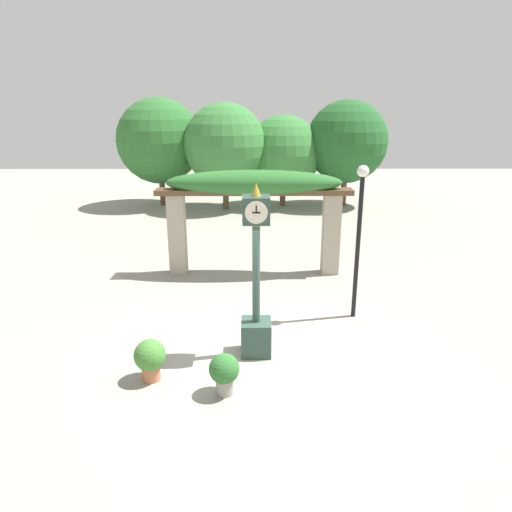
# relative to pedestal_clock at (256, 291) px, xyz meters

# --- Properties ---
(ground_plane) EXTENTS (60.00, 60.00, 0.00)m
(ground_plane) POSITION_rel_pedestal_clock_xyz_m (-0.03, 0.06, -1.31)
(ground_plane) COLOR gray
(pedestal_clock) EXTENTS (0.57, 0.57, 3.33)m
(pedestal_clock) POSITION_rel_pedestal_clock_xyz_m (0.00, 0.00, 0.00)
(pedestal_clock) COLOR #2D473D
(pedestal_clock) RESTS_ON ground
(pergola) EXTENTS (5.48, 1.07, 2.99)m
(pergola) POSITION_rel_pedestal_clock_xyz_m (-0.03, 4.66, 1.02)
(pergola) COLOR #A89E89
(pergola) RESTS_ON ground
(potted_plant_near_left) EXTENTS (0.56, 0.56, 0.76)m
(potted_plant_near_left) POSITION_rel_pedestal_clock_xyz_m (-1.86, -0.93, -0.87)
(potted_plant_near_left) COLOR #B26B4C
(potted_plant_near_left) RESTS_ON ground
(potted_plant_near_right) EXTENTS (0.51, 0.51, 0.73)m
(potted_plant_near_right) POSITION_rel_pedestal_clock_xyz_m (-0.54, -1.36, -0.89)
(potted_plant_near_right) COLOR gray
(potted_plant_near_right) RESTS_ON ground
(lamp_post) EXTENTS (0.25, 0.25, 3.45)m
(lamp_post) POSITION_rel_pedestal_clock_xyz_m (2.26, 1.67, 0.88)
(lamp_post) COLOR black
(lamp_post) RESTS_ON ground
(tree_line) EXTENTS (13.08, 4.93, 5.20)m
(tree_line) POSITION_rel_pedestal_clock_xyz_m (-0.24, 14.53, 1.68)
(tree_line) COLOR brown
(tree_line) RESTS_ON ground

